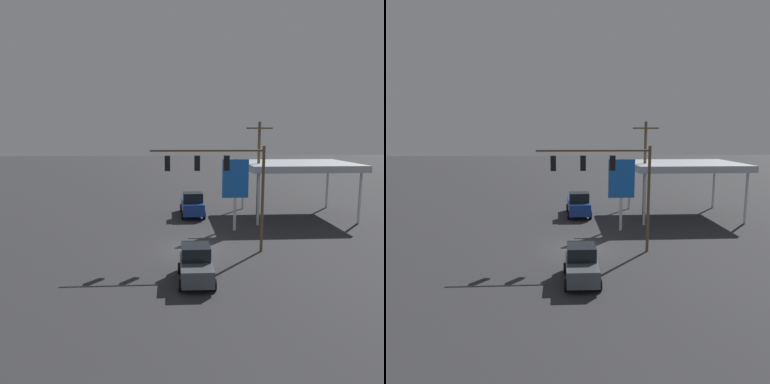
% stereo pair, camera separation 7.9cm
% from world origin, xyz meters
% --- Properties ---
extents(ground_plane, '(200.00, 200.00, 0.00)m').
position_xyz_m(ground_plane, '(0.00, 0.00, 0.00)').
color(ground_plane, '#2D2D30').
extents(traffic_signal_assembly, '(7.58, 0.43, 7.22)m').
position_xyz_m(traffic_signal_assembly, '(-1.81, 0.91, 5.38)').
color(traffic_signal_assembly, brown).
rests_on(traffic_signal_assembly, ground).
extents(utility_pole, '(2.40, 0.26, 9.02)m').
position_xyz_m(utility_pole, '(-6.61, -8.87, 4.79)').
color(utility_pole, brown).
rests_on(utility_pole, ground).
extents(gas_station_canopy, '(10.31, 8.19, 5.20)m').
position_xyz_m(gas_station_canopy, '(-10.61, -9.80, 4.85)').
color(gas_station_canopy, '#B2B7BC').
rests_on(gas_station_canopy, ground).
extents(price_sign, '(2.14, 0.27, 5.92)m').
position_xyz_m(price_sign, '(-3.70, -4.62, 4.12)').
color(price_sign, silver).
rests_on(price_sign, ground).
extents(hatchback_crossing, '(1.98, 3.81, 1.97)m').
position_xyz_m(hatchback_crossing, '(0.25, 5.75, 0.95)').
color(hatchback_crossing, '#474C51').
rests_on(hatchback_crossing, ground).
extents(pickup_parked, '(2.28, 5.21, 2.40)m').
position_xyz_m(pickup_parked, '(-0.52, -10.32, 1.11)').
color(pickup_parked, navy).
rests_on(pickup_parked, ground).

